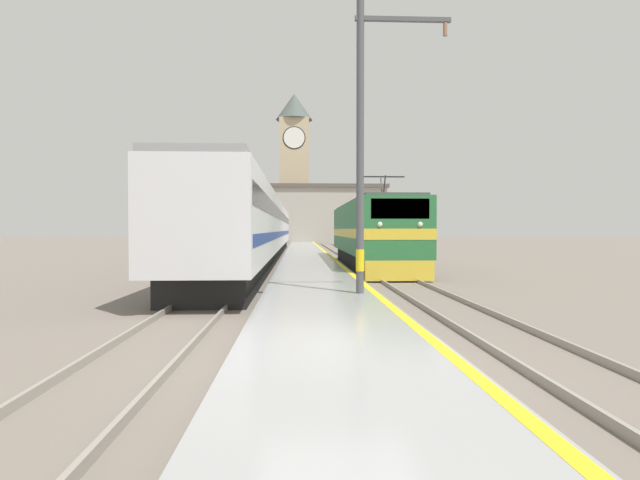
{
  "coord_description": "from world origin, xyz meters",
  "views": [
    {
      "loc": [
        -0.64,
        -7.58,
        2.12
      ],
      "look_at": [
        0.76,
        23.98,
        1.46
      ],
      "focal_mm": 28.0,
      "sensor_mm": 36.0,
      "label": 1
    }
  ],
  "objects_px": {
    "locomotive_train": "(371,234)",
    "catenary_mast": "(365,139)",
    "passenger_train": "(263,228)",
    "clock_tower": "(294,163)"
  },
  "relations": [
    {
      "from": "locomotive_train",
      "to": "catenary_mast",
      "type": "relative_size",
      "value": 1.94
    },
    {
      "from": "passenger_train",
      "to": "catenary_mast",
      "type": "distance_m",
      "value": 23.61
    },
    {
      "from": "passenger_train",
      "to": "clock_tower",
      "type": "height_order",
      "value": "clock_tower"
    },
    {
      "from": "clock_tower",
      "to": "locomotive_train",
      "type": "bearing_deg",
      "value": -85.25
    },
    {
      "from": "locomotive_train",
      "to": "catenary_mast",
      "type": "distance_m",
      "value": 14.25
    },
    {
      "from": "locomotive_train",
      "to": "clock_tower",
      "type": "height_order",
      "value": "clock_tower"
    },
    {
      "from": "catenary_mast",
      "to": "clock_tower",
      "type": "xyz_separation_m",
      "value": [
        -2.41,
        69.26,
        8.59
      ]
    },
    {
      "from": "passenger_train",
      "to": "clock_tower",
      "type": "bearing_deg",
      "value": 87.53
    },
    {
      "from": "passenger_train",
      "to": "clock_tower",
      "type": "distance_m",
      "value": 47.51
    },
    {
      "from": "passenger_train",
      "to": "catenary_mast",
      "type": "bearing_deg",
      "value": -79.19
    }
  ]
}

